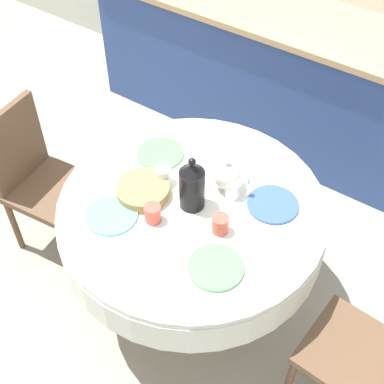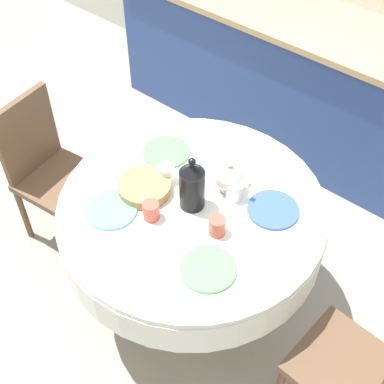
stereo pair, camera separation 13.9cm
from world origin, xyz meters
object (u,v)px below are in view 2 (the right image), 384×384
Objects in this scene: chair_right at (48,166)px; teapot at (229,177)px; chair_left at (365,370)px; coffee_carafe at (192,186)px.

chair_right is 4.91× the size of teapot.
chair_right is at bearing 95.04° from chair_left.
chair_left is at bearing -15.41° from teapot.
coffee_carafe is at bearing -110.24° from teapot.
coffee_carafe is 0.20m from teapot.
chair_left is 1.03m from coffee_carafe.
chair_left is 1.00× the size of chair_right.
coffee_carafe is (-0.95, 0.06, 0.39)m from chair_left.
teapot is (1.02, 0.28, 0.35)m from chair_right.
coffee_carafe is 1.53× the size of teapot.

